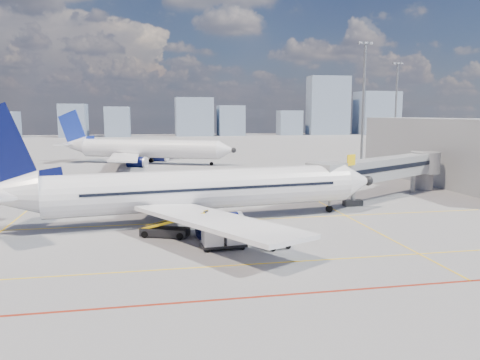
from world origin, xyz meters
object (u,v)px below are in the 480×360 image
Objects in this scene: baggage_tug at (276,241)px; ramp_worker at (271,238)px; main_aircraft at (189,191)px; belt_loader at (167,230)px; second_aircraft at (143,149)px; cargo_dolly at (224,236)px.

ramp_worker is at bearing 169.47° from baggage_tug.
belt_loader is at bearing -123.47° from main_aircraft.
baggage_tug is at bearing -56.61° from second_aircraft.
cargo_dolly is at bearing 105.25° from ramp_worker.
main_aircraft is at bearing 102.67° from baggage_tug.
second_aircraft is at bearing 114.47° from belt_loader.
belt_loader is (2.84, -61.93, -2.58)m from second_aircraft.
main_aircraft is 6.79× the size of belt_loader.
ramp_worker reaches higher than baggage_tug.
baggage_tug is at bearing -67.30° from main_aircraft.
belt_loader is (-8.50, 5.41, -0.01)m from baggage_tug.
ramp_worker is at bearing -69.22° from main_aircraft.
ramp_worker is (3.71, -0.85, -0.17)m from cargo_dolly.
baggage_tug is at bearing -14.71° from cargo_dolly.
main_aircraft is 6.16m from belt_loader.
second_aircraft is 68.30m from ramp_worker.
ramp_worker is (8.07, -5.46, 0.27)m from belt_loader.
baggage_tug is 0.50m from ramp_worker.
cargo_dolly reaches higher than ramp_worker.
belt_loader is (-4.36, 4.61, -0.44)m from cargo_dolly.
ramp_worker is (10.91, -67.39, -2.31)m from second_aircraft.
second_aircraft reaches higher than belt_loader.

